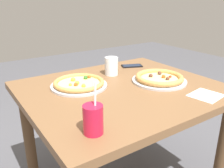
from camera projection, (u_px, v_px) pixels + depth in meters
dining_table at (123, 105)px, 1.43m from camera, size 1.10×0.95×0.75m
pizza_near at (159, 78)px, 1.47m from camera, size 0.33×0.33×0.04m
pizza_far at (79, 84)px, 1.39m from camera, size 0.33×0.33×0.04m
drink_cup_colored at (93, 119)px, 0.90m from camera, size 0.08×0.08×0.21m
water_cup_clear at (111, 66)px, 1.58m from camera, size 0.09×0.09×0.12m
paper_napkin at (206, 95)px, 1.27m from camera, size 0.18×0.17×0.00m
cell_phone at (132, 66)px, 1.79m from camera, size 0.17×0.13×0.01m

